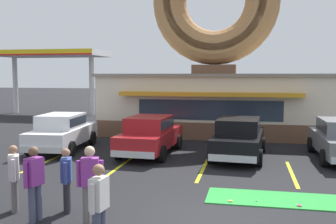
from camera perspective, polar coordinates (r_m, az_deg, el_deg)
The scene contains 20 objects.
ground_plane at distance 9.18m, azimuth 5.79°, elevation -15.79°, with size 160.00×160.00×0.00m, color black.
donut_shop_building at distance 22.54m, azimuth 6.75°, elevation 6.50°, with size 12.30×6.75×10.96m.
putting_mat at distance 11.12m, azimuth 17.76°, elevation -12.11°, with size 4.56×1.39×0.03m, color green.
mini_donut_mid_left at distance 10.64m, azimuth 18.52°, elevation -12.74°, with size 0.13×0.13×0.04m, color #D8667F.
mini_donut_mid_right at distance 10.58m, azimuth 9.02°, elevation -12.62°, with size 0.13×0.13×0.04m, color #E5C666.
golf_ball at distance 10.72m, azimuth 12.69°, elevation -12.44°, with size 0.04×0.04×0.04m, color white.
car_white at distance 17.87m, azimuth -15.08°, elevation -2.59°, with size 2.24×4.68×1.60m.
car_red at distance 16.36m, azimuth -2.63°, elevation -3.14°, with size 2.14×4.64×1.60m.
car_black at distance 15.90m, azimuth 10.22°, elevation -3.48°, with size 2.22×4.67×1.60m.
pedestrian_blue_sweater_man at distance 7.60m, azimuth -9.96°, elevation -12.95°, with size 0.29×0.59×1.68m.
pedestrian_hooded_kid at distance 10.30m, azimuth -21.45°, elevation -8.51°, with size 0.40×0.53×1.63m.
pedestrian_clipboard_woman at distance 8.97m, azimuth -11.22°, elevation -9.76°, with size 0.58×0.34×1.76m.
pedestrian_beanie_man at distance 9.85m, azimuth -14.52°, elevation -9.18°, with size 0.36×0.56×1.57m.
pedestrian_crossing_woman at distance 9.42m, azimuth -18.81°, elevation -9.34°, with size 0.33×0.58×1.73m.
trash_bin at distance 21.50m, azimuth -8.65°, elevation -2.13°, with size 0.57×0.57×0.97m.
gas_station_canopy at distance 34.51m, azimuth -16.51°, elevation 7.81°, with size 9.00×4.46×5.30m.
parking_stripe_far_left at distance 15.82m, azimuth -17.20°, elevation -6.88°, with size 0.12×3.60×0.01m, color yellow.
parking_stripe_left at distance 14.63m, azimuth -6.76°, elevation -7.67°, with size 0.12×3.60×0.01m, color yellow.
parking_stripe_mid_left at distance 14.00m, azimuth 5.10°, elevation -8.27°, with size 0.12×3.60×0.01m, color yellow.
parking_stripe_centre at distance 13.99m, azimuth 17.54°, elevation -8.51°, with size 0.12×3.60×0.01m, color yellow.
Camera 1 is at (0.85, -8.51, 3.33)m, focal length 42.00 mm.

